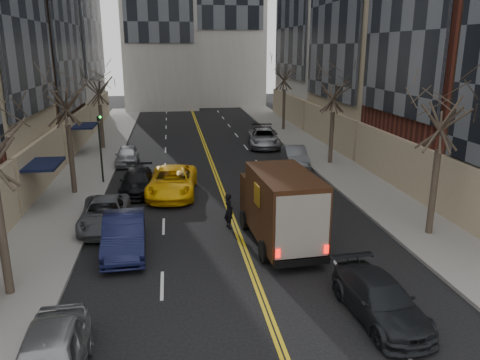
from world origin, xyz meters
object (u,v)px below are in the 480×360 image
object	(u,v)px
observer_sedan	(380,299)
pedestrian	(229,211)
taxi	(172,182)
ups_truck	(280,208)

from	to	relation	value
observer_sedan	pedestrian	distance (m)	9.40
observer_sedan	pedestrian	world-z (taller)	pedestrian
taxi	ups_truck	bearing A→B (deg)	-53.96
taxi	pedestrian	size ratio (longest dim) A/B	3.36
ups_truck	observer_sedan	size ratio (longest dim) A/B	1.36
observer_sedan	pedestrian	size ratio (longest dim) A/B	2.69
ups_truck	taxi	distance (m)	9.31
observer_sedan	taxi	size ratio (longest dim) A/B	0.80
observer_sedan	taxi	bearing A→B (deg)	110.40
observer_sedan	taxi	xyz separation A→B (m)	(-6.53, 14.29, 0.15)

